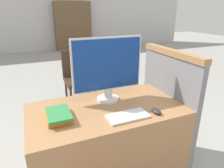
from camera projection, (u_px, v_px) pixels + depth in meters
wall_back at (38, 11)px, 6.94m from camera, size 12.00×0.06×2.80m
desk at (107, 146)px, 1.70m from camera, size 1.20×0.67×0.73m
carrel_divider at (167, 108)px, 1.88m from camera, size 0.07×0.75×1.13m
monitor at (108, 68)px, 1.61m from camera, size 0.59×0.19×0.53m
keyboard at (128, 116)px, 1.43m from camera, size 0.30×0.15×0.02m
mouse at (156, 111)px, 1.48m from camera, size 0.06×0.10×0.03m
book_stack at (59, 115)px, 1.40m from camera, size 0.17×0.26×0.06m
far_chair at (79, 75)px, 3.10m from camera, size 0.44×0.44×0.87m
bookshelf_far at (73, 26)px, 7.35m from camera, size 1.31×0.32×1.71m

